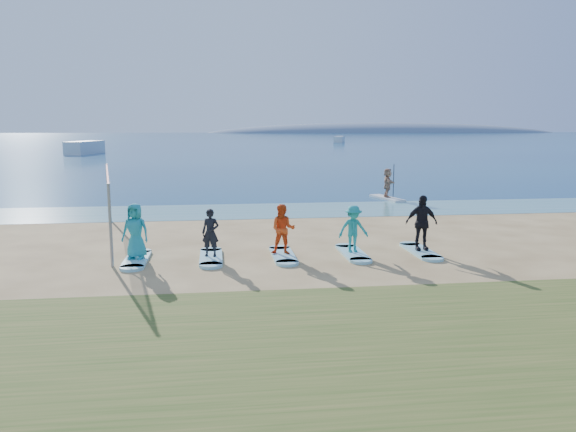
{
  "coord_description": "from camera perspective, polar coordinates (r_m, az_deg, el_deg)",
  "views": [
    {
      "loc": [
        -3.48,
        -16.82,
        4.17
      ],
      "look_at": [
        -1.03,
        2.0,
        1.1
      ],
      "focal_mm": 35.0,
      "sensor_mm": 36.0,
      "label": 1
    }
  ],
  "objects": [
    {
      "name": "surfboard_2",
      "position": [
        18.07,
        -0.51,
        -4.01
      ],
      "size": [
        0.7,
        2.2,
        0.09
      ],
      "primitive_type": "cube",
      "color": "#91D4E1",
      "rests_on": "ground"
    },
    {
      "name": "shallow_water",
      "position": [
        27.85,
        -0.14,
        0.6
      ],
      "size": [
        600.0,
        600.0,
        0.0
      ],
      "primitive_type": "plane",
      "color": "teal",
      "rests_on": "ground"
    },
    {
      "name": "surfboard_3",
      "position": [
        18.48,
        6.6,
        -3.77
      ],
      "size": [
        0.7,
        2.2,
        0.09
      ],
      "primitive_type": "cube",
      "color": "#91D4E1",
      "rests_on": "ground"
    },
    {
      "name": "surfboard_4",
      "position": [
        19.16,
        13.29,
        -3.49
      ],
      "size": [
        0.7,
        2.2,
        0.09
      ],
      "primitive_type": "cube",
      "color": "#91D4E1",
      "rests_on": "ground"
    },
    {
      "name": "student_2",
      "position": [
        17.9,
        -0.51,
        -1.36
      ],
      "size": [
        0.89,
        0.76,
        1.61
      ],
      "primitive_type": "imported",
      "rotation": [
        0.0,
        0.0,
        -0.21
      ],
      "color": "#DD4817",
      "rests_on": "surfboard_2"
    },
    {
      "name": "paddleboard",
      "position": [
        32.54,
        10.03,
        1.8
      ],
      "size": [
        1.33,
        3.08,
        0.12
      ],
      "primitive_type": "cube",
      "rotation": [
        0.0,
        0.0,
        0.22
      ],
      "color": "silver",
      "rests_on": "ground"
    },
    {
      "name": "student_4",
      "position": [
        18.98,
        13.4,
        -0.67
      ],
      "size": [
        1.07,
        0.45,
        1.83
      ],
      "primitive_type": "imported",
      "rotation": [
        0.0,
        0.0,
        -0.0
      ],
      "color": "black",
      "rests_on": "surfboard_4"
    },
    {
      "name": "surfboard_1",
      "position": [
        17.95,
        -7.83,
        -4.19
      ],
      "size": [
        0.7,
        2.2,
        0.09
      ],
      "primitive_type": "cube",
      "color": "#91D4E1",
      "rests_on": "ground"
    },
    {
      "name": "island_ridge",
      "position": [
        331.8,
        9.97,
        8.35
      ],
      "size": [
        220.0,
        56.0,
        18.0
      ],
      "primitive_type": "ellipsoid",
      "color": "slate",
      "rests_on": "ground"
    },
    {
      "name": "volleyball_net",
      "position": [
        21.76,
        -17.81,
        2.77
      ],
      "size": [
        1.75,
        8.94,
        2.5
      ],
      "rotation": [
        0.0,
        0.0,
        0.19
      ],
      "color": "gray",
      "rests_on": "ground"
    },
    {
      "name": "paddleboarder",
      "position": [
        32.44,
        10.08,
        3.34
      ],
      "size": [
        0.61,
        1.56,
        1.64
      ],
      "primitive_type": "imported",
      "rotation": [
        0.0,
        0.0,
        1.49
      ],
      "color": "tan",
      "rests_on": "paddleboard"
    },
    {
      "name": "boat_offshore_a",
      "position": [
        88.19,
        -19.9,
        5.95
      ],
      "size": [
        4.31,
        8.78,
        1.88
      ],
      "primitive_type": "cube",
      "rotation": [
        0.0,
        0.0,
        -0.22
      ],
      "color": "silver",
      "rests_on": "ground"
    },
    {
      "name": "ground",
      "position": [
        17.67,
        4.17,
        -4.48
      ],
      "size": [
        600.0,
        600.0,
        0.0
      ],
      "primitive_type": "plane",
      "color": "tan",
      "rests_on": "ground"
    },
    {
      "name": "student_1",
      "position": [
        17.78,
        -7.88,
        -1.69
      ],
      "size": [
        0.63,
        0.5,
        1.5
      ],
      "primitive_type": "imported",
      "rotation": [
        0.0,
        0.0,
        -0.28
      ],
      "color": "black",
      "rests_on": "surfboard_1"
    },
    {
      "name": "student_3",
      "position": [
        18.32,
        6.65,
        -1.3
      ],
      "size": [
        1.03,
        0.64,
        1.53
      ],
      "primitive_type": "imported",
      "rotation": [
        0.0,
        0.0,
        0.07
      ],
      "color": "teal",
      "rests_on": "surfboard_3"
    },
    {
      "name": "surfboard_0",
      "position": [
        18.12,
        -15.13,
        -4.3
      ],
      "size": [
        0.7,
        2.2,
        0.09
      ],
      "primitive_type": "cube",
      "color": "#91D4E1",
      "rests_on": "ground"
    },
    {
      "name": "ocean",
      "position": [
        176.9,
        -6.33,
        7.8
      ],
      "size": [
        600.0,
        600.0,
        0.0
      ],
      "primitive_type": "plane",
      "color": "navy",
      "rests_on": "ground"
    },
    {
      "name": "student_0",
      "position": [
        17.93,
        -15.25,
        -1.49
      ],
      "size": [
        0.95,
        0.74,
        1.72
      ],
      "primitive_type": "imported",
      "rotation": [
        0.0,
        0.0,
        -0.25
      ],
      "color": "teal",
      "rests_on": "surfboard_0"
    },
    {
      "name": "boat_offshore_b",
      "position": [
        139.32,
        5.22,
        7.45
      ],
      "size": [
        3.79,
        5.59,
        1.51
      ],
      "primitive_type": "cube",
      "rotation": [
        0.0,
        0.0,
        -0.36
      ],
      "color": "silver",
      "rests_on": "ground"
    }
  ]
}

